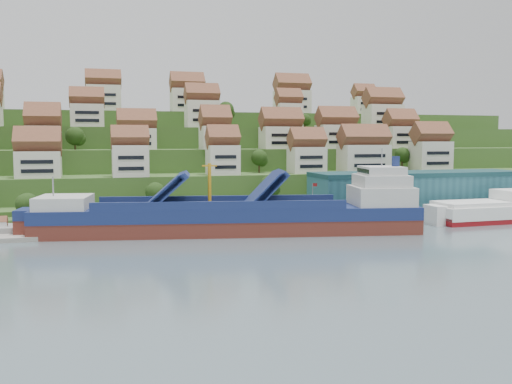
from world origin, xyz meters
name	(u,v)px	position (x,y,z in m)	size (l,w,h in m)	color
ground	(254,233)	(0.00, 0.00, 0.00)	(300.00, 300.00, 0.00)	slate
quay	(312,217)	(20.00, 15.00, 1.10)	(180.00, 14.00, 2.20)	gray
hillside	(184,166)	(0.00, 103.55, 10.66)	(260.00, 128.00, 31.00)	#2D4C1E
hillside_village	(211,130)	(2.35, 60.16, 24.26)	(157.66, 62.51, 29.12)	silver
hillside_trees	(172,155)	(-12.22, 44.65, 16.63)	(137.64, 62.20, 30.91)	#254216
warehouse	(418,190)	(52.00, 17.00, 7.20)	(60.00, 15.00, 10.00)	#255A66
flagpole	(313,196)	(18.11, 10.00, 6.88)	(1.28, 0.16, 8.00)	gray
cargo_ship	(240,218)	(-2.99, 0.97, 3.54)	(86.03, 28.03, 18.95)	maroon
second_ship	(491,211)	(63.50, 1.05, 2.64)	(30.45, 12.05, 8.74)	maroon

